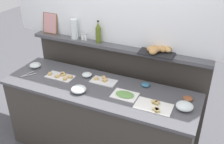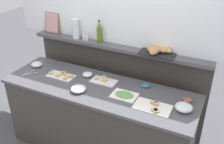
{
  "view_description": "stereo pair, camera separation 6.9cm",
  "coord_description": "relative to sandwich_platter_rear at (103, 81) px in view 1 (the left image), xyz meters",
  "views": [
    {
      "loc": [
        1.17,
        -2.21,
        2.49
      ],
      "look_at": [
        0.12,
        0.1,
        1.11
      ],
      "focal_mm": 41.98,
      "sensor_mm": 36.0,
      "label": 1
    },
    {
      "loc": [
        1.24,
        -2.18,
        2.49
      ],
      "look_at": [
        0.12,
        0.1,
        1.11
      ],
      "focal_mm": 41.98,
      "sensor_mm": 36.0,
      "label": 2
    }
  ],
  "objects": [
    {
      "name": "condiment_bowl_red",
      "position": [
        0.48,
        0.11,
        0.01
      ],
      "size": [
        0.1,
        0.1,
        0.03
      ],
      "primitive_type": "ellipsoid",
      "color": "teal",
      "rests_on": "buffet_counter"
    },
    {
      "name": "back_ledge_unit",
      "position": [
        0.01,
        0.39,
        -0.28
      ],
      "size": [
        2.29,
        0.22,
        1.27
      ],
      "color": "#3D3833",
      "rests_on": "ground_plane"
    },
    {
      "name": "glass_bowl_extra",
      "position": [
        -0.95,
        -0.04,
        0.02
      ],
      "size": [
        0.14,
        0.14,
        0.06
      ],
      "color": "silver",
      "rests_on": "buffet_counter"
    },
    {
      "name": "glass_bowl_large",
      "position": [
        -0.14,
        -0.31,
        0.02
      ],
      "size": [
        0.17,
        0.17,
        0.07
      ],
      "color": "silver",
      "rests_on": "buffet_counter"
    },
    {
      "name": "sandwich_platter_front",
      "position": [
        0.69,
        -0.24,
        -0.0
      ],
      "size": [
        0.37,
        0.21,
        0.04
      ],
      "color": "white",
      "rests_on": "buffet_counter"
    },
    {
      "name": "condiment_bowl_cream",
      "position": [
        0.97,
        0.03,
        0.01
      ],
      "size": [
        0.1,
        0.1,
        0.04
      ],
      "primitive_type": "ellipsoid",
      "color": "brown",
      "rests_on": "buffet_counter"
    },
    {
      "name": "salt_shaker",
      "position": [
        -0.44,
        0.32,
        0.37
      ],
      "size": [
        0.03,
        0.03,
        0.09
      ],
      "color": "white",
      "rests_on": "back_ledge_unit"
    },
    {
      "name": "water_carafe",
      "position": [
        -0.55,
        0.32,
        0.45
      ],
      "size": [
        0.09,
        0.09,
        0.25
      ],
      "primitive_type": "cylinder",
      "color": "silver",
      "rests_on": "back_ledge_unit"
    },
    {
      "name": "pepper_shaker",
      "position": [
        -0.39,
        0.32,
        0.37
      ],
      "size": [
        0.03,
        0.03,
        0.09
      ],
      "color": "white",
      "rests_on": "back_ledge_unit"
    },
    {
      "name": "framed_picture",
      "position": [
        -0.95,
        0.36,
        0.46
      ],
      "size": [
        0.22,
        0.07,
        0.28
      ],
      "color": "brown",
      "rests_on": "back_ledge_unit"
    },
    {
      "name": "cold_cuts_platter",
      "position": [
        0.34,
        -0.17,
        -0.0
      ],
      "size": [
        0.27,
        0.2,
        0.02
      ],
      "color": "white",
      "rests_on": "buffet_counter"
    },
    {
      "name": "glass_bowl_medium",
      "position": [
        -0.23,
        0.03,
        0.01
      ],
      "size": [
        0.12,
        0.12,
        0.05
      ],
      "color": "silver",
      "rests_on": "buffet_counter"
    },
    {
      "name": "serving_tongs",
      "position": [
        -0.91,
        -0.24,
        -0.0
      ],
      "size": [
        0.12,
        0.18,
        0.01
      ],
      "color": "#B7BABF",
      "rests_on": "buffet_counter"
    },
    {
      "name": "sandwich_platter_side",
      "position": [
        -0.51,
        -0.12,
        0.0
      ],
      "size": [
        0.34,
        0.17,
        0.04
      ],
      "color": "silver",
      "rests_on": "buffet_counter"
    },
    {
      "name": "buffet_counter",
      "position": [
        0.01,
        -0.14,
        -0.48
      ],
      "size": [
        2.24,
        0.72,
        0.94
      ],
      "color": "#3D3833",
      "rests_on": "ground_plane"
    },
    {
      "name": "olive_oil_bottle",
      "position": [
        -0.22,
        0.33,
        0.45
      ],
      "size": [
        0.06,
        0.06,
        0.28
      ],
      "color": "#56661E",
      "rests_on": "back_ledge_unit"
    },
    {
      "name": "ground_plane",
      "position": [
        0.01,
        0.46,
        -0.95
      ],
      "size": [
        12.0,
        12.0,
        0.0
      ],
      "primitive_type": "plane",
      "color": "#4C4C51"
    },
    {
      "name": "sandwich_platter_rear",
      "position": [
        0.0,
        0.0,
        0.0
      ],
      "size": [
        0.3,
        0.17,
        0.04
      ],
      "color": "silver",
      "rests_on": "buffet_counter"
    },
    {
      "name": "glass_bowl_small",
      "position": [
        0.97,
        -0.15,
        0.02
      ],
      "size": [
        0.17,
        0.17,
        0.07
      ],
      "color": "silver",
      "rests_on": "buffet_counter"
    },
    {
      "name": "bread_basket",
      "position": [
        0.55,
        0.33,
        0.36
      ],
      "size": [
        0.4,
        0.29,
        0.08
      ],
      "color": "black",
      "rests_on": "back_ledge_unit"
    }
  ]
}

